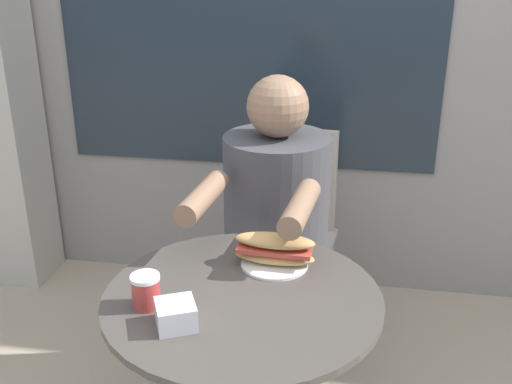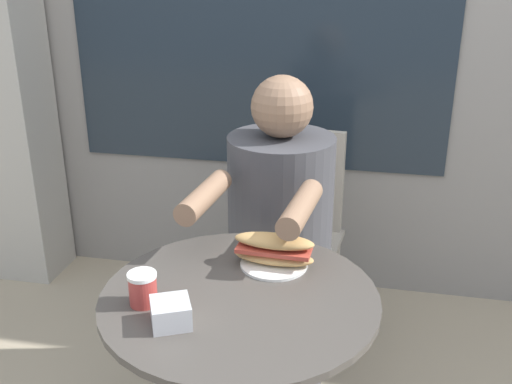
{
  "view_description": "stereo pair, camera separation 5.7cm",
  "coord_description": "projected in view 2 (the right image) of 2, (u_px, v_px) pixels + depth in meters",
  "views": [
    {
      "loc": [
        0.25,
        -1.29,
        1.52
      ],
      "look_at": [
        0.0,
        0.21,
        0.91
      ],
      "focal_mm": 42.0,
      "sensor_mm": 36.0,
      "label": 1
    },
    {
      "loc": [
        0.31,
        -1.28,
        1.52
      ],
      "look_at": [
        0.0,
        0.21,
        0.91
      ],
      "focal_mm": 42.0,
      "sensor_mm": 36.0,
      "label": 2
    }
  ],
  "objects": [
    {
      "name": "lattice_pillar",
      "position": [
        1.0,
        29.0,
        2.63
      ],
      "size": [
        0.28,
        0.28,
        2.4
      ],
      "color": "#B2ADA3",
      "rests_on": "ground_plane"
    },
    {
      "name": "cafe_table",
      "position": [
        240.0,
        355.0,
        1.59
      ],
      "size": [
        0.71,
        0.71,
        0.71
      ],
      "color": "#47423D",
      "rests_on": "ground_plane"
    },
    {
      "name": "diner_chair",
      "position": [
        295.0,
        218.0,
        2.4
      ],
      "size": [
        0.42,
        0.42,
        0.87
      ],
      "rotation": [
        0.0,
        0.0,
        3.04
      ],
      "color": "#ADA393",
      "rests_on": "ground_plane"
    },
    {
      "name": "seated_diner",
      "position": [
        277.0,
        264.0,
        2.1
      ],
      "size": [
        0.41,
        0.67,
        1.15
      ],
      "rotation": [
        0.0,
        0.0,
        3.04
      ],
      "color": "#424247",
      "rests_on": "ground_plane"
    },
    {
      "name": "sandwich_on_plate",
      "position": [
        274.0,
        251.0,
        1.65
      ],
      "size": [
        0.23,
        0.19,
        0.09
      ],
      "rotation": [
        0.0,
        0.0,
        -0.04
      ],
      "color": "white",
      "rests_on": "cafe_table"
    },
    {
      "name": "drink_cup",
      "position": [
        143.0,
        289.0,
        1.47
      ],
      "size": [
        0.07,
        0.07,
        0.09
      ],
      "color": "#B73D38",
      "rests_on": "cafe_table"
    },
    {
      "name": "napkin_box",
      "position": [
        171.0,
        313.0,
        1.39
      ],
      "size": [
        0.12,
        0.12,
        0.06
      ],
      "rotation": [
        0.0,
        0.0,
        0.44
      ],
      "color": "silver",
      "rests_on": "cafe_table"
    }
  ]
}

